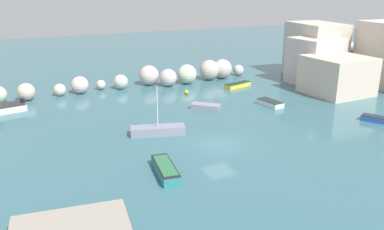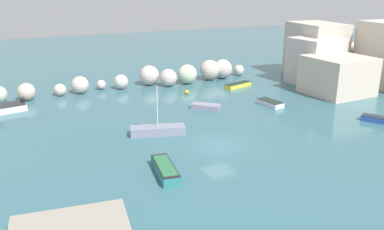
{
  "view_description": "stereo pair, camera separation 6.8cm",
  "coord_description": "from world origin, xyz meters",
  "px_view_note": "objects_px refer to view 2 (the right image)",
  "views": [
    {
      "loc": [
        -15.77,
        -27.57,
        13.01
      ],
      "look_at": [
        0.0,
        5.41,
        1.0
      ],
      "focal_mm": 37.85,
      "sensor_mm": 36.0,
      "label": 1
    },
    {
      "loc": [
        -15.71,
        -27.6,
        13.01
      ],
      "look_at": [
        0.0,
        5.41,
        1.0
      ],
      "focal_mm": 37.85,
      "sensor_mm": 36.0,
      "label": 2
    }
  ],
  "objects_px": {
    "moored_boat_2": "(378,119)",
    "moored_boat_5": "(270,103)",
    "moored_boat_1": "(165,169)",
    "moored_boat_3": "(158,130)",
    "channel_buoy": "(187,92)",
    "moored_boat_7": "(238,85)",
    "moored_boat_0": "(206,106)"
  },
  "relations": [
    {
      "from": "moored_boat_0",
      "to": "moored_boat_2",
      "type": "relative_size",
      "value": 0.94
    },
    {
      "from": "moored_boat_1",
      "to": "moored_boat_3",
      "type": "distance_m",
      "value": 8.02
    },
    {
      "from": "moored_boat_7",
      "to": "moored_boat_0",
      "type": "bearing_deg",
      "value": -156.49
    },
    {
      "from": "moored_boat_1",
      "to": "moored_boat_5",
      "type": "bearing_deg",
      "value": 131.0
    },
    {
      "from": "moored_boat_5",
      "to": "moored_boat_7",
      "type": "height_order",
      "value": "moored_boat_5"
    },
    {
      "from": "channel_buoy",
      "to": "moored_boat_1",
      "type": "distance_m",
      "value": 21.73
    },
    {
      "from": "moored_boat_2",
      "to": "moored_boat_3",
      "type": "distance_m",
      "value": 21.54
    },
    {
      "from": "moored_boat_1",
      "to": "moored_boat_3",
      "type": "relative_size",
      "value": 0.85
    },
    {
      "from": "moored_boat_0",
      "to": "moored_boat_1",
      "type": "xyz_separation_m",
      "value": [
        -9.8,
        -12.69,
        0.11
      ]
    },
    {
      "from": "moored_boat_3",
      "to": "moored_boat_5",
      "type": "xyz_separation_m",
      "value": [
        14.43,
        3.02,
        -0.11
      ]
    },
    {
      "from": "moored_boat_7",
      "to": "moored_boat_5",
      "type": "bearing_deg",
      "value": -113.38
    },
    {
      "from": "moored_boat_2",
      "to": "moored_boat_7",
      "type": "xyz_separation_m",
      "value": [
        -5.05,
        17.82,
        0.0
      ]
    },
    {
      "from": "channel_buoy",
      "to": "moored_boat_2",
      "type": "height_order",
      "value": "moored_boat_2"
    },
    {
      "from": "moored_boat_3",
      "to": "moored_boat_0",
      "type": "bearing_deg",
      "value": -129.63
    },
    {
      "from": "channel_buoy",
      "to": "moored_boat_3",
      "type": "xyz_separation_m",
      "value": [
        -8.09,
        -11.38,
        0.13
      ]
    },
    {
      "from": "moored_boat_0",
      "to": "moored_boat_5",
      "type": "distance_m",
      "value": 7.28
    },
    {
      "from": "channel_buoy",
      "to": "moored_boat_0",
      "type": "height_order",
      "value": "channel_buoy"
    },
    {
      "from": "moored_boat_7",
      "to": "moored_boat_2",
      "type": "bearing_deg",
      "value": -89.9
    },
    {
      "from": "moored_boat_3",
      "to": "moored_boat_7",
      "type": "bearing_deg",
      "value": -126.82
    },
    {
      "from": "channel_buoy",
      "to": "moored_boat_0",
      "type": "distance_m",
      "value": 6.39
    },
    {
      "from": "moored_boat_2",
      "to": "moored_boat_5",
      "type": "bearing_deg",
      "value": 5.6
    },
    {
      "from": "moored_boat_3",
      "to": "moored_boat_5",
      "type": "height_order",
      "value": "moored_boat_3"
    },
    {
      "from": "channel_buoy",
      "to": "moored_boat_2",
      "type": "relative_size",
      "value": 0.17
    },
    {
      "from": "moored_boat_3",
      "to": "moored_boat_1",
      "type": "bearing_deg",
      "value": 89.2
    },
    {
      "from": "moored_boat_0",
      "to": "moored_boat_2",
      "type": "bearing_deg",
      "value": 4.12
    },
    {
      "from": "channel_buoy",
      "to": "moored_boat_7",
      "type": "bearing_deg",
      "value": 2.33
    },
    {
      "from": "moored_boat_5",
      "to": "moored_boat_7",
      "type": "distance_m",
      "value": 8.74
    },
    {
      "from": "channel_buoy",
      "to": "moored_boat_2",
      "type": "xyz_separation_m",
      "value": [
        12.56,
        -17.52,
        0.01
      ]
    },
    {
      "from": "moored_boat_5",
      "to": "channel_buoy",
      "type": "bearing_deg",
      "value": 30.2
    },
    {
      "from": "moored_boat_1",
      "to": "moored_boat_3",
      "type": "bearing_deg",
      "value": 171.4
    },
    {
      "from": "moored_boat_0",
      "to": "moored_boat_1",
      "type": "height_order",
      "value": "moored_boat_1"
    },
    {
      "from": "channel_buoy",
      "to": "moored_boat_3",
      "type": "bearing_deg",
      "value": -125.4
    }
  ]
}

